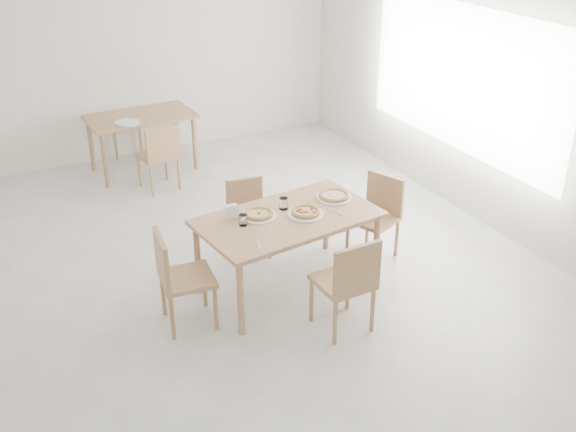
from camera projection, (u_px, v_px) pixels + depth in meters
name	position (u px, v px, depth m)	size (l,w,h in m)	color
room	(462.00, 79.00, 7.40)	(7.28, 7.00, 7.00)	silver
main_table	(288.00, 224.00, 6.12)	(1.72, 1.12, 0.75)	tan
chair_south	(349.00, 280.00, 5.57)	(0.46, 0.46, 0.89)	tan
chair_north	(247.00, 211.00, 6.85)	(0.43, 0.43, 0.77)	tan
chair_west	(177.00, 274.00, 5.66)	(0.48, 0.48, 0.89)	tan
chair_east	(378.00, 211.00, 6.76)	(0.55, 0.55, 0.85)	tan
plate_margherita	(259.00, 216.00, 6.07)	(0.32, 0.32, 0.02)	white
plate_mushroom	(334.00, 198.00, 6.41)	(0.34, 0.34, 0.02)	white
plate_pepperoni	(306.00, 214.00, 6.10)	(0.34, 0.34, 0.02)	white
pizza_margherita	(259.00, 214.00, 6.06)	(0.33, 0.33, 0.03)	tan
pizza_mushroom	(334.00, 195.00, 6.40)	(0.36, 0.36, 0.03)	tan
pizza_pepperoni	(306.00, 212.00, 6.09)	(0.35, 0.35, 0.03)	tan
tumbler_a	(284.00, 203.00, 6.20)	(0.08, 0.08, 0.11)	white
tumbler_b	(243.00, 220.00, 5.91)	(0.08, 0.08, 0.10)	white
napkin_holder	(231.00, 212.00, 6.01)	(0.13, 0.06, 0.14)	silver
fork_a	(336.00, 213.00, 6.14)	(0.01, 0.17, 0.01)	silver
fork_b	(258.00, 244.00, 5.63)	(0.01, 0.17, 0.01)	silver
second_table	(141.00, 122.00, 8.66)	(1.37, 0.83, 0.75)	tan
chair_back_s	(160.00, 153.00, 8.15)	(0.48, 0.48, 0.86)	tan
chair_back_n	(122.00, 119.00, 9.33)	(0.40, 0.40, 0.82)	tan
plate_empty	(127.00, 122.00, 8.34)	(0.29, 0.29, 0.02)	white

